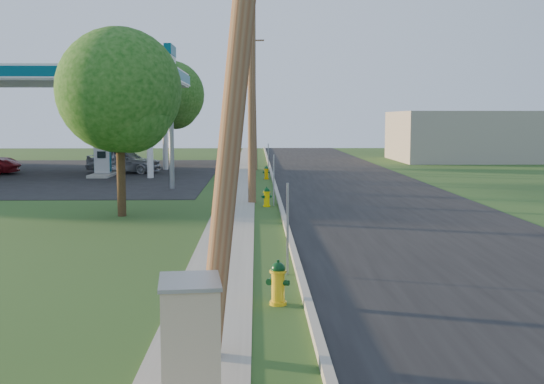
# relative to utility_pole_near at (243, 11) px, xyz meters

# --- Properties ---
(ground_plane) EXTENTS (140.00, 140.00, 0.00)m
(ground_plane) POSITION_rel_utility_pole_near_xyz_m (0.60, 1.00, -4.80)
(ground_plane) COLOR #2B451C
(ground_plane) RESTS_ON ground
(road) EXTENTS (8.00, 120.00, 0.02)m
(road) POSITION_rel_utility_pole_near_xyz_m (5.10, 11.00, -4.79)
(road) COLOR black
(road) RESTS_ON ground
(curb) EXTENTS (0.15, 120.00, 0.15)m
(curb) POSITION_rel_utility_pole_near_xyz_m (1.10, 11.00, -4.73)
(curb) COLOR #9C9A8E
(curb) RESTS_ON ground
(sidewalk) EXTENTS (1.50, 120.00, 0.03)m
(sidewalk) POSITION_rel_utility_pole_near_xyz_m (-0.65, 11.00, -4.79)
(sidewalk) COLOR gray
(sidewalk) RESTS_ON ground
(forecourt) EXTENTS (26.00, 28.00, 0.02)m
(forecourt) POSITION_rel_utility_pole_near_xyz_m (-15.40, 33.00, -4.79)
(forecourt) COLOR black
(forecourt) RESTS_ON ground
(utility_pole_near) EXTENTS (1.40, 0.32, 9.48)m
(utility_pole_near) POSITION_rel_utility_pole_near_xyz_m (0.00, 0.00, 0.00)
(utility_pole_near) COLOR brown
(utility_pole_near) RESTS_ON ground
(utility_pole_mid) EXTENTS (1.40, 0.32, 9.80)m
(utility_pole_mid) POSITION_rel_utility_pole_near_xyz_m (-0.00, 18.00, 0.15)
(utility_pole_mid) COLOR brown
(utility_pole_mid) RESTS_ON ground
(utility_pole_far) EXTENTS (1.40, 0.32, 9.50)m
(utility_pole_far) POSITION_rel_utility_pole_near_xyz_m (-0.00, 36.00, 0.00)
(utility_pole_far) COLOR brown
(utility_pole_far) RESTS_ON ground
(sign_post_near) EXTENTS (0.05, 0.04, 2.00)m
(sign_post_near) POSITION_rel_utility_pole_near_xyz_m (0.85, 5.20, -3.80)
(sign_post_near) COLOR gray
(sign_post_near) RESTS_ON ground
(sign_post_mid) EXTENTS (0.05, 0.04, 2.00)m
(sign_post_mid) POSITION_rel_utility_pole_near_xyz_m (0.85, 17.00, -3.80)
(sign_post_mid) COLOR gray
(sign_post_mid) RESTS_ON ground
(sign_post_far) EXTENTS (0.05, 0.04, 2.00)m
(sign_post_far) POSITION_rel_utility_pole_near_xyz_m (0.85, 29.20, -3.80)
(sign_post_far) COLOR gray
(sign_post_far) RESTS_ON ground
(gas_canopy) EXTENTS (18.18, 9.18, 6.40)m
(gas_canopy) POSITION_rel_utility_pole_near_xyz_m (-13.40, 33.00, 1.09)
(gas_canopy) COLOR silver
(gas_canopy) RESTS_ON ground
(fuel_pump_ne) EXTENTS (1.20, 3.20, 1.90)m
(fuel_pump_ne) POSITION_rel_utility_pole_near_xyz_m (-8.90, 31.00, -4.08)
(fuel_pump_ne) COLOR #9C9A8E
(fuel_pump_ne) RESTS_ON ground
(fuel_pump_se) EXTENTS (1.20, 3.20, 1.90)m
(fuel_pump_se) POSITION_rel_utility_pole_near_xyz_m (-8.90, 35.00, -4.08)
(fuel_pump_se) COLOR #9C9A8E
(fuel_pump_se) RESTS_ON ground
(price_pylon) EXTENTS (0.34, 2.04, 6.85)m
(price_pylon) POSITION_rel_utility_pole_near_xyz_m (-3.90, 23.50, 0.63)
(price_pylon) COLOR gray
(price_pylon) RESTS_ON ground
(distant_building) EXTENTS (14.00, 10.00, 4.00)m
(distant_building) POSITION_rel_utility_pole_near_xyz_m (18.60, 46.00, -2.80)
(distant_building) COLOR gray
(distant_building) RESTS_ON ground
(tree_verge) EXTENTS (4.29, 4.29, 6.50)m
(tree_verge) POSITION_rel_utility_pole_near_xyz_m (-4.42, 14.24, -0.62)
(tree_verge) COLOR #311F11
(tree_verge) RESTS_ON ground
(tree_lot) EXTENTS (5.10, 5.10, 7.73)m
(tree_lot) POSITION_rel_utility_pole_near_xyz_m (-6.15, 41.98, 0.18)
(tree_lot) COLOR #311F11
(tree_lot) RESTS_ON ground
(hydrant_near) EXTENTS (0.43, 0.38, 0.83)m
(hydrant_near) POSITION_rel_utility_pole_near_xyz_m (0.57, 2.75, -4.40)
(hydrant_near) COLOR gold
(hydrant_near) RESTS_ON ground
(hydrant_mid) EXTENTS (0.40, 0.36, 0.77)m
(hydrant_mid) POSITION_rel_utility_pole_near_xyz_m (0.57, 16.78, -4.43)
(hydrant_mid) COLOR #FED403
(hydrant_mid) RESTS_ON ground
(hydrant_far) EXTENTS (0.40, 0.36, 0.77)m
(hydrant_far) POSITION_rel_utility_pole_near_xyz_m (0.74, 28.90, -4.43)
(hydrant_far) COLOR #DCA005
(hydrant_far) RESTS_ON ground
(utility_cabinet) EXTENTS (0.79, 0.98, 1.55)m
(utility_cabinet) POSITION_rel_utility_pole_near_xyz_m (-0.58, -1.77, -4.02)
(utility_cabinet) COLOR tan
(utility_cabinet) RESTS_ON ground
(car_silver) EXTENTS (4.89, 2.83, 1.56)m
(car_silver) POSITION_rel_utility_pole_near_xyz_m (-8.14, 33.53, -4.02)
(car_silver) COLOR #9D9FA4
(car_silver) RESTS_ON ground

